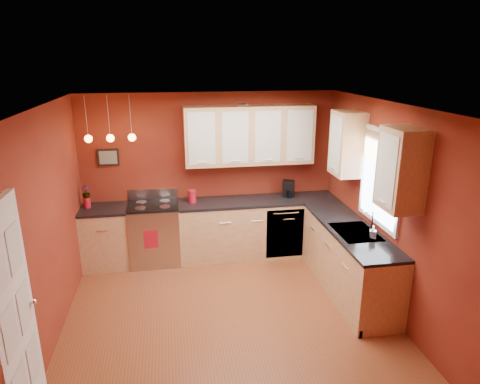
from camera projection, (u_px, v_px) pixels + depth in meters
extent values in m
plane|color=brown|center=(230.00, 321.00, 5.27)|extent=(4.20, 4.20, 0.00)
cube|color=white|center=(228.00, 107.00, 4.48)|extent=(4.00, 4.20, 0.02)
cube|color=maroon|center=(210.00, 175.00, 6.85)|extent=(4.00, 0.02, 2.60)
cube|color=maroon|center=(273.00, 335.00, 2.90)|extent=(4.00, 0.02, 2.60)
cube|color=maroon|center=(44.00, 234.00, 4.56)|extent=(0.02, 4.20, 2.60)
cube|color=maroon|center=(392.00, 212.00, 5.20)|extent=(0.02, 4.20, 2.60)
cube|color=#DFAB77|center=(107.00, 238.00, 6.56)|extent=(0.70, 0.60, 0.90)
cube|color=#DFAB77|center=(258.00, 228.00, 6.94)|extent=(2.54, 0.60, 0.90)
cube|color=#DFAB77|center=(348.00, 261.00, 5.83)|extent=(0.60, 2.10, 0.90)
cube|color=black|center=(104.00, 209.00, 6.42)|extent=(0.70, 0.62, 0.04)
cube|color=black|center=(258.00, 201.00, 6.80)|extent=(2.54, 0.62, 0.04)
cube|color=black|center=(351.00, 229.00, 5.69)|extent=(0.62, 2.10, 0.04)
cube|color=#ADADB1|center=(155.00, 234.00, 6.68)|extent=(0.76, 0.64, 0.92)
cube|color=black|center=(154.00, 241.00, 6.39)|extent=(0.55, 0.02, 0.32)
cylinder|color=#ADADB1|center=(153.00, 226.00, 6.31)|extent=(0.60, 0.02, 0.02)
cube|color=black|center=(153.00, 205.00, 6.53)|extent=(0.76, 0.60, 0.03)
cylinder|color=#99999F|center=(140.00, 208.00, 6.37)|extent=(0.16, 0.16, 0.01)
cylinder|color=#99999F|center=(165.00, 207.00, 6.42)|extent=(0.16, 0.16, 0.01)
cylinder|color=#99999F|center=(141.00, 202.00, 6.63)|extent=(0.16, 0.16, 0.01)
cylinder|color=#99999F|center=(165.00, 201.00, 6.69)|extent=(0.16, 0.16, 0.01)
cube|color=#ADADB1|center=(153.00, 194.00, 6.79)|extent=(0.76, 0.04, 0.16)
cube|color=#ADADB1|center=(285.00, 233.00, 6.73)|extent=(0.60, 0.02, 0.80)
cube|color=#99999F|center=(355.00, 234.00, 5.55)|extent=(0.50, 0.70, 0.05)
cube|color=black|center=(350.00, 229.00, 5.71)|extent=(0.42, 0.30, 0.02)
cube|color=black|center=(361.00, 240.00, 5.39)|extent=(0.42, 0.30, 0.02)
cylinder|color=white|center=(373.00, 221.00, 5.53)|extent=(0.02, 0.02, 0.28)
cylinder|color=white|center=(368.00, 212.00, 5.48)|extent=(0.16, 0.02, 0.02)
cube|color=white|center=(381.00, 178.00, 5.37)|extent=(0.04, 1.02, 1.22)
cube|color=white|center=(380.00, 178.00, 5.37)|extent=(0.01, 0.90, 1.10)
cube|color=#A77F53|center=(382.00, 149.00, 5.25)|extent=(0.02, 0.96, 0.36)
cube|color=white|center=(14.00, 321.00, 3.52)|extent=(0.06, 0.82, 2.05)
cube|color=silver|center=(14.00, 248.00, 3.52)|extent=(0.00, 0.28, 0.40)
cube|color=silver|center=(10.00, 332.00, 3.35)|extent=(0.00, 0.28, 0.40)
cube|color=silver|center=(24.00, 306.00, 3.69)|extent=(0.00, 0.28, 0.40)
cube|color=silver|center=(34.00, 360.00, 3.85)|extent=(0.00, 0.28, 0.40)
sphere|color=white|center=(33.00, 302.00, 3.85)|extent=(0.06, 0.06, 0.06)
cube|color=#DFAB77|center=(249.00, 135.00, 6.59)|extent=(2.00, 0.35, 0.90)
cube|color=#DFAB77|center=(371.00, 155.00, 5.28)|extent=(0.35, 1.95, 0.90)
cube|color=black|center=(108.00, 157.00, 6.48)|extent=(0.32, 0.03, 0.26)
cylinder|color=#99999F|center=(86.00, 117.00, 5.94)|extent=(0.01, 0.01, 0.60)
sphere|color=#FFA53F|center=(88.00, 139.00, 6.03)|extent=(0.11, 0.11, 0.11)
cylinder|color=#99999F|center=(108.00, 117.00, 5.99)|extent=(0.01, 0.01, 0.60)
sphere|color=#FFA53F|center=(110.00, 138.00, 6.08)|extent=(0.11, 0.11, 0.11)
cylinder|color=#99999F|center=(130.00, 116.00, 6.04)|extent=(0.01, 0.01, 0.60)
sphere|color=#FFA53F|center=(132.00, 138.00, 6.13)|extent=(0.11, 0.11, 0.11)
cylinder|color=#AD1223|center=(192.00, 197.00, 6.63)|extent=(0.12, 0.12, 0.18)
cylinder|color=#AD1223|center=(192.00, 191.00, 6.60)|extent=(0.13, 0.13, 0.02)
cylinder|color=#AD1223|center=(87.00, 202.00, 6.41)|extent=(0.10, 0.10, 0.16)
imported|color=#AD1223|center=(86.00, 192.00, 6.36)|extent=(0.13, 0.13, 0.20)
cube|color=black|center=(288.00, 188.00, 6.91)|extent=(0.23, 0.21, 0.27)
cylinder|color=black|center=(289.00, 194.00, 6.88)|extent=(0.13, 0.13, 0.12)
imported|color=white|center=(373.00, 233.00, 5.29)|extent=(0.11, 0.11, 0.18)
cube|color=#AD1223|center=(151.00, 239.00, 6.34)|extent=(0.21, 0.01, 0.28)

